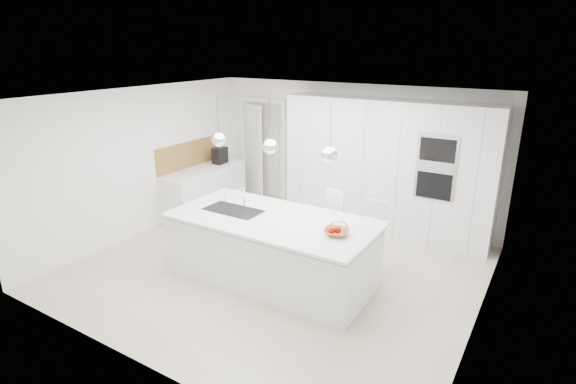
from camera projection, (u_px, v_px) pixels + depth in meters
The scene contains 26 objects.
floor at pixel (277, 268), 6.65m from camera, with size 5.50×5.50×0.00m, color beige.
wall_back at pixel (350, 153), 8.28m from camera, with size 5.50×5.50×0.00m, color white.
wall_left at pixel (141, 162), 7.63m from camera, with size 5.00×5.00×0.00m, color white.
ceiling at pixel (276, 97), 5.87m from camera, with size 5.50×5.50×0.00m, color white.
tall_cabinets at pixel (386, 167), 7.67m from camera, with size 3.60×0.60×2.30m, color white.
oven_stack at pixel (436, 167), 6.91m from camera, with size 0.62×0.04×1.05m, color #A5A5A8, non-canonical shape.
doorway_frame at pixel (263, 152), 9.30m from camera, with size 1.11×0.08×2.13m, color white, non-canonical shape.
hallway_door at pixel (252, 152), 9.39m from camera, with size 0.82×0.04×2.00m, color white.
radiator at pixel (276, 163), 9.18m from camera, with size 0.32×0.04×1.40m, color white, non-canonical shape.
left_base_cabinets at pixel (205, 192), 8.70m from camera, with size 0.60×1.80×0.86m, color white.
left_worktop at pixel (204, 169), 8.56m from camera, with size 0.62×1.82×0.04m, color white.
oak_backsplash at pixel (191, 154), 8.62m from camera, with size 0.02×1.80×0.50m, color olive.
island_base at pixel (271, 251), 6.22m from camera, with size 2.80×1.20×0.86m, color white.
island_worktop at pixel (273, 219), 6.12m from camera, with size 2.84×1.40×0.04m, color white.
island_sink at pixel (233, 215), 6.42m from camera, with size 0.84×0.44×0.18m, color #3F3F42, non-canonical shape.
island_tap at pixel (244, 197), 6.49m from camera, with size 0.02×0.02×0.30m, color white.
pendant_left at pixel (219, 140), 6.18m from camera, with size 0.20×0.20×0.20m, color white.
pendant_mid at pixel (270, 147), 5.76m from camera, with size 0.20×0.20×0.20m, color white.
pendant_right at pixel (329, 155), 5.34m from camera, with size 0.20×0.20×0.20m, color white.
fruit_bowl at pixel (336, 232), 5.55m from camera, with size 0.31×0.31×0.08m, color olive.
espresso_machine at pixel (220, 155), 8.88m from camera, with size 0.19×0.30×0.32m, color black.
bar_stool_left at pixel (330, 230), 6.56m from camera, with size 0.37×0.52×1.13m, color white, non-canonical shape.
bar_stool_right at pixel (371, 237), 6.48m from camera, with size 0.33×0.46×1.01m, color white, non-canonical shape.
apple_a at pixel (332, 231), 5.51m from camera, with size 0.09×0.09×0.09m, color #A20302.
apple_b at pixel (338, 230), 5.52m from camera, with size 0.09×0.09×0.09m, color #A20302.
banana_bunch at pixel (339, 226), 5.53m from camera, with size 0.23×0.23×0.03m, color gold.
Camera 1 is at (3.26, -5.00, 3.15)m, focal length 28.00 mm.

